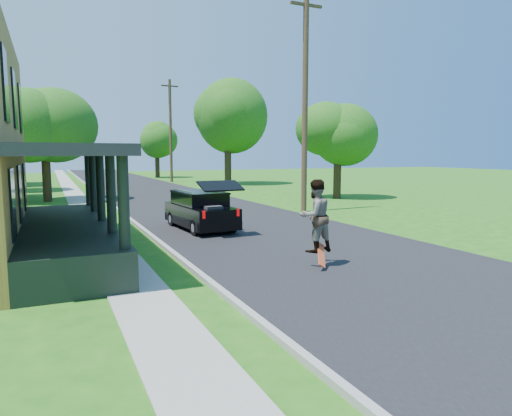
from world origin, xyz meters
name	(u,v)px	position (x,y,z in m)	size (l,w,h in m)	color
ground	(383,276)	(0.00, 0.00, 0.00)	(140.00, 140.00, 0.00)	#1C5911
street	(174,200)	(0.00, 20.00, 0.00)	(8.00, 120.00, 0.02)	black
curb	(108,203)	(-4.05, 20.00, 0.00)	(0.15, 120.00, 0.12)	gray
sidewalk	(80,204)	(-5.60, 20.00, 0.00)	(1.30, 120.00, 0.03)	gray
black_suv	(201,210)	(-1.93, 8.32, 0.76)	(1.91, 4.35, 1.98)	black
skateboarder	(315,216)	(-1.00, 1.50, 1.32)	(1.00, 0.83, 1.89)	black
skateboard	(321,256)	(-1.01, 1.17, 0.35)	(0.49, 0.59, 0.57)	#AC350E
tree_left_mid	(43,120)	(-7.36, 22.27, 4.94)	(5.11, 5.04, 7.58)	black
tree_right_near	(338,130)	(9.97, 16.55, 4.48)	(4.94, 5.06, 6.75)	black
tree_right_mid	(227,108)	(8.23, 32.05, 7.19)	(8.21, 7.94, 10.70)	black
tree_right_far	(156,139)	(4.98, 47.66, 4.75)	(5.90, 6.08, 7.38)	black
utility_pole_near	(305,101)	(4.50, 11.42, 5.51)	(1.73, 0.28, 10.70)	#3F2C1D
utility_pole_far	(171,130)	(4.50, 38.62, 5.40)	(1.79, 0.32, 10.47)	#3F2C1D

